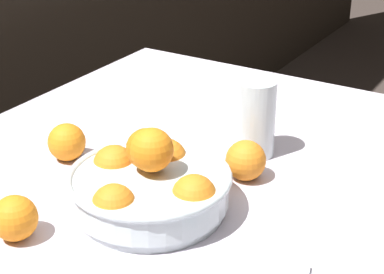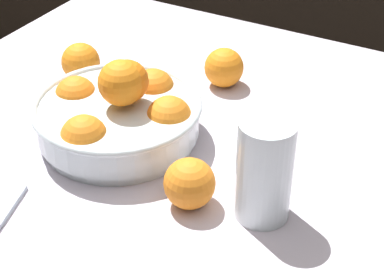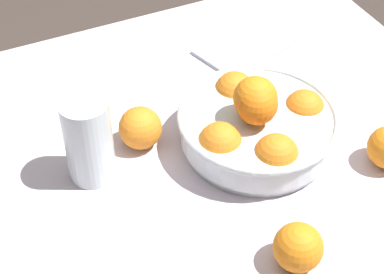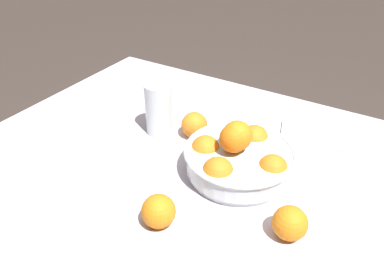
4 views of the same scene
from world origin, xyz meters
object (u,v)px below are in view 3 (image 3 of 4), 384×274
(fruit_bowl, at_px, (257,125))
(orange_loose_front, at_px, (140,128))
(orange_loose_aside, at_px, (298,247))
(juice_glass, at_px, (89,144))

(fruit_bowl, distance_m, orange_loose_front, 0.21)
(orange_loose_front, bearing_deg, orange_loose_aside, 108.46)
(fruit_bowl, height_order, orange_loose_front, fruit_bowl)
(juice_glass, bearing_deg, orange_loose_aside, 124.97)
(fruit_bowl, relative_size, orange_loose_aside, 3.75)
(juice_glass, distance_m, orange_loose_aside, 0.38)
(fruit_bowl, bearing_deg, orange_loose_aside, 74.13)
(orange_loose_front, relative_size, orange_loose_aside, 1.02)
(orange_loose_aside, bearing_deg, fruit_bowl, -105.87)
(fruit_bowl, bearing_deg, orange_loose_front, -26.41)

